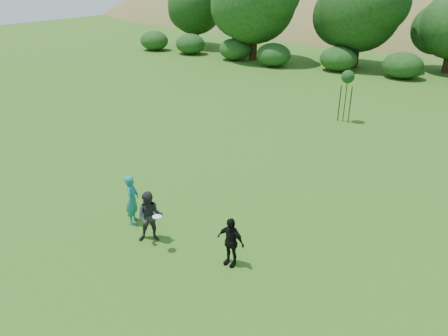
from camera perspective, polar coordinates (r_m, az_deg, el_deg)
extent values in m
plane|color=#19470C|center=(14.30, -6.83, -8.15)|extent=(120.00, 120.00, 0.00)
imported|color=#1C7F78|center=(14.55, -11.90, -4.03)|extent=(0.66, 0.74, 1.71)
imported|color=#262729|center=(13.51, -9.63, -6.33)|extent=(1.02, 0.98, 1.65)
imported|color=black|center=(12.35, 0.84, -9.58)|extent=(0.89, 0.39, 1.50)
cylinder|color=white|center=(12.87, -8.73, -6.32)|extent=(0.27, 0.27, 0.04)
cylinder|color=#3A2917|center=(24.90, 15.56, 8.60)|extent=(0.05, 0.05, 2.50)
sphere|color=#184017|center=(24.60, 15.88, 11.39)|extent=(0.70, 0.70, 0.70)
cylinder|color=#352515|center=(25.05, 14.84, 8.18)|extent=(0.06, 0.06, 2.00)
cylinder|color=#402D19|center=(24.87, 16.14, 7.91)|extent=(0.06, 0.06, 2.00)
ellipsoid|color=olive|center=(87.87, 11.31, 10.92)|extent=(110.00, 70.00, 44.00)
ellipsoid|color=olive|center=(69.93, 22.82, 9.82)|extent=(80.00, 50.00, 28.00)
cylinder|color=#3A2616|center=(49.64, -3.69, 17.00)|extent=(0.65, 0.65, 2.62)
sphere|color=#194214|center=(49.36, -3.78, 20.35)|extent=(5.80, 5.80, 5.80)
cylinder|color=#3A2616|center=(42.14, 3.84, 16.04)|extent=(0.73, 0.73, 3.15)
sphere|color=#194214|center=(41.77, 3.99, 21.00)|extent=(7.54, 7.54, 7.54)
cylinder|color=#3A2616|center=(40.33, 16.79, 14.47)|extent=(0.68, 0.68, 2.80)
sphere|color=#194214|center=(39.96, 17.38, 19.06)|extent=(6.73, 6.73, 6.73)
cylinder|color=#3A2616|center=(40.81, 27.19, 12.60)|extent=(0.60, 0.60, 2.27)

